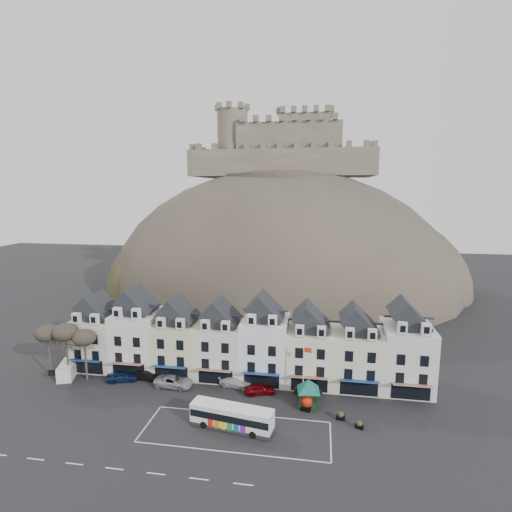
{
  "coord_description": "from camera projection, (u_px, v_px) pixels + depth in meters",
  "views": [
    {
      "loc": [
        11.35,
        -40.91,
        28.23
      ],
      "look_at": [
        0.61,
        24.0,
        17.34
      ],
      "focal_mm": 28.0,
      "sensor_mm": 36.0,
      "label": 1
    }
  ],
  "objects": [
    {
      "name": "car_charcoal",
      "position": [
        308.0,
        389.0,
        56.03
      ],
      "size": [
        4.1,
        2.07,
        1.29
      ],
      "primitive_type": "imported",
      "rotation": [
        0.0,
        0.0,
        1.76
      ],
      "color": "black",
      "rests_on": "ground"
    },
    {
      "name": "car_white",
      "position": [
        236.0,
        382.0,
        57.88
      ],
      "size": [
        5.19,
        2.91,
        1.42
      ],
      "primitive_type": "imported",
      "rotation": [
        0.0,
        0.0,
        1.37
      ],
      "color": "silver",
      "rests_on": "ground"
    },
    {
      "name": "tree_left_mid",
      "position": [
        65.0,
        333.0,
        59.48
      ],
      "size": [
        3.78,
        3.78,
        8.64
      ],
      "color": "#362A22",
      "rests_on": "ground"
    },
    {
      "name": "townhouse_terrace",
      "position": [
        244.0,
        342.0,
        60.91
      ],
      "size": [
        54.4,
        9.35,
        11.8
      ],
      "color": "beige",
      "rests_on": "ground"
    },
    {
      "name": "planter_east",
      "position": [
        341.0,
        416.0,
        49.56
      ],
      "size": [
        1.13,
        0.75,
        1.08
      ],
      "rotation": [
        0.0,
        0.0,
        -0.11
      ],
      "color": "black",
      "rests_on": "ground"
    },
    {
      "name": "castle_hill",
      "position": [
        284.0,
        290.0,
        113.15
      ],
      "size": [
        100.0,
        76.0,
        68.0
      ],
      "color": "#3B352D",
      "rests_on": "ground"
    },
    {
      "name": "tree_left_near",
      "position": [
        84.0,
        338.0,
        59.11
      ],
      "size": [
        3.43,
        3.43,
        7.84
      ],
      "color": "#362A22",
      "rests_on": "ground"
    },
    {
      "name": "tree_left_far",
      "position": [
        48.0,
        334.0,
        60.02
      ],
      "size": [
        3.61,
        3.61,
        8.24
      ],
      "color": "#362A22",
      "rests_on": "ground"
    },
    {
      "name": "ground",
      "position": [
        217.0,
        436.0,
        46.26
      ],
      "size": [
        300.0,
        300.0,
        0.0
      ],
      "primitive_type": "plane",
      "color": "black",
      "rests_on": "ground"
    },
    {
      "name": "coach_bay_markings",
      "position": [
        236.0,
        432.0,
        47.15
      ],
      "size": [
        22.0,
        7.5,
        0.01
      ],
      "primitive_type": "cube",
      "color": "silver",
      "rests_on": "ground"
    },
    {
      "name": "white_van",
      "position": [
        68.0,
        370.0,
        60.99
      ],
      "size": [
        3.56,
        5.21,
        2.19
      ],
      "rotation": [
        0.0,
        0.0,
        0.34
      ],
      "color": "silver",
      "rests_on": "ground"
    },
    {
      "name": "flagpole",
      "position": [
        304.0,
        369.0,
        53.72
      ],
      "size": [
        1.1,
        0.33,
        7.76
      ],
      "rotation": [
        0.0,
        0.0,
        -0.24
      ],
      "color": "silver",
      "rests_on": "ground"
    },
    {
      "name": "bus_shelter",
      "position": [
        309.0,
        385.0,
        52.41
      ],
      "size": [
        5.79,
        5.79,
        3.7
      ],
      "rotation": [
        0.0,
        0.0,
        0.11
      ],
      "color": "black",
      "rests_on": "ground"
    },
    {
      "name": "red_buoy",
      "position": [
        306.0,
        403.0,
        51.77
      ],
      "size": [
        1.61,
        1.61,
        1.9
      ],
      "rotation": [
        0.0,
        0.0,
        -0.31
      ],
      "color": "black",
      "rests_on": "ground"
    },
    {
      "name": "car_navy",
      "position": [
        122.0,
        376.0,
        59.54
      ],
      "size": [
        4.85,
        3.15,
        1.54
      ],
      "primitive_type": "imported",
      "rotation": [
        0.0,
        0.0,
        1.89
      ],
      "color": "#0D1B42",
      "rests_on": "ground"
    },
    {
      "name": "car_black",
      "position": [
        147.0,
        375.0,
        60.08
      ],
      "size": [
        4.6,
        2.09,
        1.46
      ],
      "primitive_type": "imported",
      "rotation": [
        0.0,
        0.0,
        1.45
      ],
      "color": "black",
      "rests_on": "ground"
    },
    {
      "name": "bus",
      "position": [
        232.0,
        416.0,
        47.64
      ],
      "size": [
        10.32,
        3.93,
        2.84
      ],
      "rotation": [
        0.0,
        0.0,
        -0.16
      ],
      "color": "#262628",
      "rests_on": "ground"
    },
    {
      "name": "castle",
      "position": [
        285.0,
        148.0,
        113.53
      ],
      "size": [
        50.2,
        22.2,
        22.0
      ],
      "color": "#5C5546",
      "rests_on": "ground"
    },
    {
      "name": "car_maroon",
      "position": [
        259.0,
        389.0,
        55.82
      ],
      "size": [
        4.58,
        2.95,
        1.45
      ],
      "primitive_type": "imported",
      "rotation": [
        0.0,
        0.0,
        1.89
      ],
      "color": "#5F0508",
      "rests_on": "ground"
    },
    {
      "name": "planter_west",
      "position": [
        359.0,
        425.0,
        47.76
      ],
      "size": [
        1.09,
        0.83,
        0.97
      ],
      "rotation": [
        0.0,
        0.0,
        -0.41
      ],
      "color": "black",
      "rests_on": "ground"
    },
    {
      "name": "car_silver",
      "position": [
        174.0,
        381.0,
        57.89
      ],
      "size": [
        5.64,
        2.83,
        1.56
      ],
      "primitive_type": "imported",
      "rotation": [
        0.0,
        0.0,
        1.53
      ],
      "color": "#A1A3A9",
      "rests_on": "ground"
    }
  ]
}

